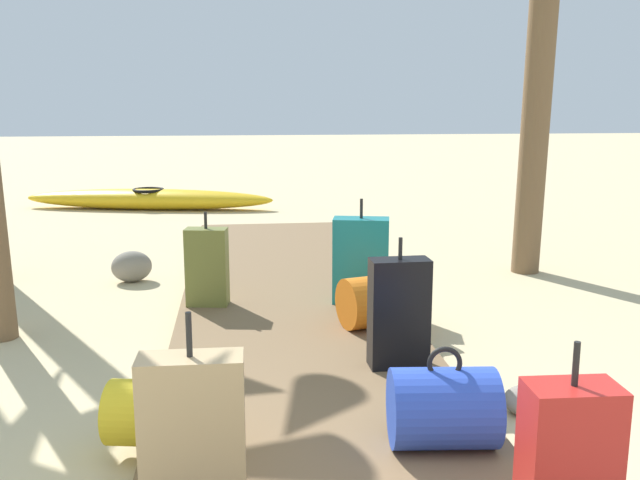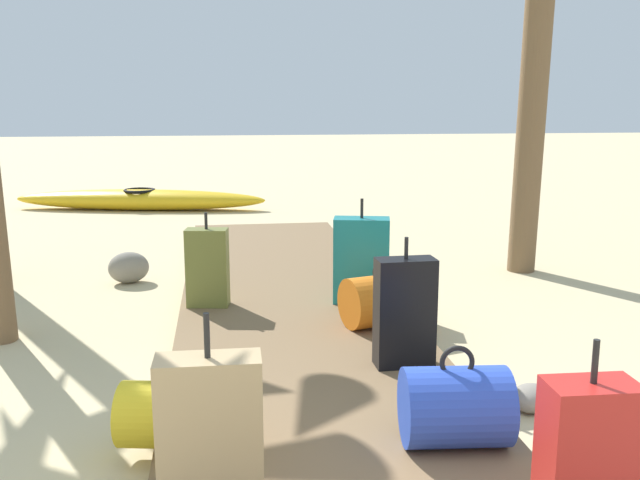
{
  "view_description": "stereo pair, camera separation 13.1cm",
  "coord_description": "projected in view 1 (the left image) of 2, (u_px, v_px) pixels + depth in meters",
  "views": [
    {
      "loc": [
        -0.39,
        -1.29,
        1.68
      ],
      "look_at": [
        0.27,
        4.28,
        0.55
      ],
      "focal_mm": 39.21,
      "sensor_mm": 36.0,
      "label": 1
    },
    {
      "loc": [
        -0.52,
        -1.28,
        1.68
      ],
      "look_at": [
        0.27,
        4.28,
        0.55
      ],
      "focal_mm": 39.21,
      "sensor_mm": 36.0,
      "label": 2
    }
  ],
  "objects": [
    {
      "name": "ground_plane",
      "position": [
        301.0,
        356.0,
        4.67
      ],
      "size": [
        60.0,
        60.0,
        0.0
      ],
      "primitive_type": "plane",
      "color": "#CCB789"
    },
    {
      "name": "duffel_bag_blue",
      "position": [
        443.0,
        408.0,
        3.25
      ],
      "size": [
        0.52,
        0.42,
        0.49
      ],
      "color": "#2847B7",
      "rests_on": "boardwalk"
    },
    {
      "name": "rock_right_mid",
      "position": [
        524.0,
        400.0,
        3.8
      ],
      "size": [
        0.32,
        0.32,
        0.15
      ],
      "primitive_type": "ellipsoid",
      "rotation": [
        0.0,
        0.0,
        0.68
      ],
      "color": "gray",
      "rests_on": "ground"
    },
    {
      "name": "suitcase_olive",
      "position": [
        207.0,
        267.0,
        5.49
      ],
      "size": [
        0.35,
        0.22,
        0.75
      ],
      "color": "olive",
      "rests_on": "boardwalk"
    },
    {
      "name": "kayak",
      "position": [
        149.0,
        199.0,
        10.91
      ],
      "size": [
        3.96,
        1.34,
        0.33
      ],
      "color": "gold",
      "rests_on": "ground"
    },
    {
      "name": "suitcase_teal",
      "position": [
        361.0,
        260.0,
        5.57
      ],
      "size": [
        0.48,
        0.31,
        0.84
      ],
      "color": "#197A7F",
      "rests_on": "boardwalk"
    },
    {
      "name": "suitcase_black",
      "position": [
        399.0,
        313.0,
        4.21
      ],
      "size": [
        0.36,
        0.18,
        0.8
      ],
      "color": "black",
      "rests_on": "boardwalk"
    },
    {
      "name": "duffel_bag_yellow",
      "position": [
        158.0,
        412.0,
        3.28
      ],
      "size": [
        0.51,
        0.39,
        0.42
      ],
      "color": "gold",
      "rests_on": "boardwalk"
    },
    {
      "name": "rock_left_mid",
      "position": [
        132.0,
        267.0,
        6.54
      ],
      "size": [
        0.43,
        0.36,
        0.29
      ],
      "primitive_type": "ellipsoid",
      "rotation": [
        0.0,
        0.0,
        0.24
      ],
      "color": "gray",
      "rests_on": "ground"
    },
    {
      "name": "boardwalk",
      "position": [
        292.0,
        315.0,
        5.42
      ],
      "size": [
        1.74,
        7.78,
        0.08
      ],
      "primitive_type": "cube",
      "color": "brown",
      "rests_on": "ground"
    },
    {
      "name": "suitcase_red",
      "position": [
        568.0,
        463.0,
        2.54
      ],
      "size": [
        0.34,
        0.21,
        0.77
      ],
      "color": "red",
      "rests_on": "boardwalk"
    },
    {
      "name": "duffel_bag_orange",
      "position": [
        380.0,
        300.0,
        5.01
      ],
      "size": [
        0.62,
        0.5,
        0.48
      ],
      "color": "orange",
      "rests_on": "boardwalk"
    },
    {
      "name": "suitcase_tan",
      "position": [
        193.0,
        429.0,
        2.78
      ],
      "size": [
        0.42,
        0.19,
        0.8
      ],
      "color": "tan",
      "rests_on": "boardwalk"
    }
  ]
}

